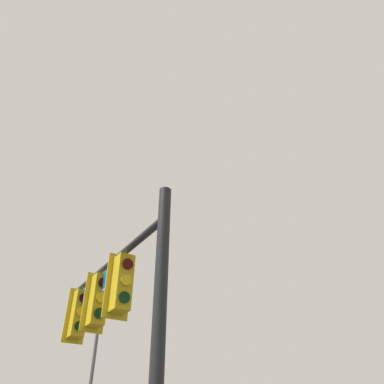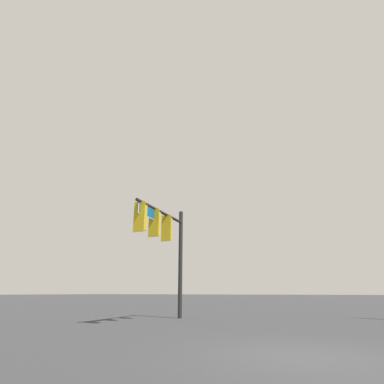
{
  "view_description": "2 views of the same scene",
  "coord_description": "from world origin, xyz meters",
  "views": [
    {
      "loc": [
        -12.45,
        -4.86,
        1.72
      ],
      "look_at": [
        -5.32,
        -8.44,
        6.98
      ],
      "focal_mm": 35.0,
      "sensor_mm": 36.0,
      "label": 1
    },
    {
      "loc": [
        6.93,
        1.12,
        1.22
      ],
      "look_at": [
        -5.37,
        -5.34,
        5.9
      ],
      "focal_mm": 28.0,
      "sensor_mm": 36.0,
      "label": 2
    }
  ],
  "objects": [
    {
      "name": "ground_plane",
      "position": [
        0.0,
        0.0,
        0.0
      ],
      "size": [
        400.0,
        400.0,
        0.0
      ],
      "primitive_type": "plane",
      "color": "#2D2D30"
    },
    {
      "name": "signal_pole_near",
      "position": [
        -5.15,
        -6.76,
        3.9
      ],
      "size": [
        4.72,
        0.84,
        5.51
      ],
      "color": "black",
      "rests_on": "ground_plane"
    }
  ]
}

